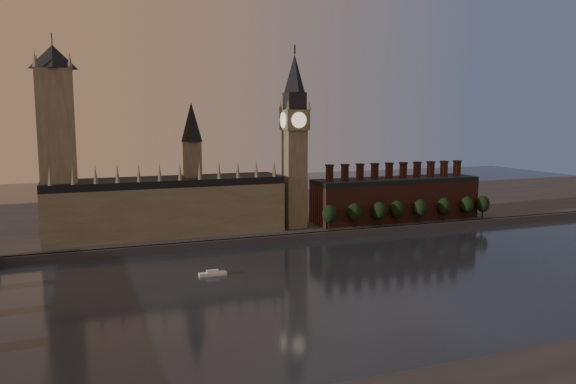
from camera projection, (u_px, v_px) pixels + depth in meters
name	position (u px, v px, depth m)	size (l,w,h in m)	color
ground	(369.00, 286.00, 233.25)	(900.00, 900.00, 0.00)	black
north_bank	(246.00, 213.00, 397.92)	(900.00, 182.00, 4.00)	#45454A
palace_of_westminster	(168.00, 204.00, 314.13)	(130.00, 30.30, 74.00)	gray
victoria_tower	(57.00, 138.00, 289.65)	(24.00, 24.00, 108.00)	gray
big_ben	(295.00, 139.00, 331.12)	(15.00, 15.00, 107.00)	gray
chimney_block	(395.00, 198.00, 360.96)	(110.00, 25.00, 37.00)	#582B21
embankment_tree_0	(329.00, 214.00, 327.44)	(8.60, 8.60, 14.88)	black
embankment_tree_1	(354.00, 212.00, 334.75)	(8.60, 8.60, 14.88)	black
embankment_tree_2	(379.00, 211.00, 339.54)	(8.60, 8.60, 14.88)	black
embankment_tree_3	(397.00, 209.00, 345.34)	(8.60, 8.60, 14.88)	black
embankment_tree_4	(420.00, 208.00, 349.48)	(8.60, 8.60, 14.88)	black
embankment_tree_5	(444.00, 206.00, 357.15)	(8.60, 8.60, 14.88)	black
embankment_tree_6	(467.00, 205.00, 362.58)	(8.60, 8.60, 14.88)	black
embankment_tree_7	(483.00, 204.00, 365.94)	(8.60, 8.60, 14.88)	black
river_boat	(213.00, 273.00, 248.77)	(12.29, 3.77, 2.44)	white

